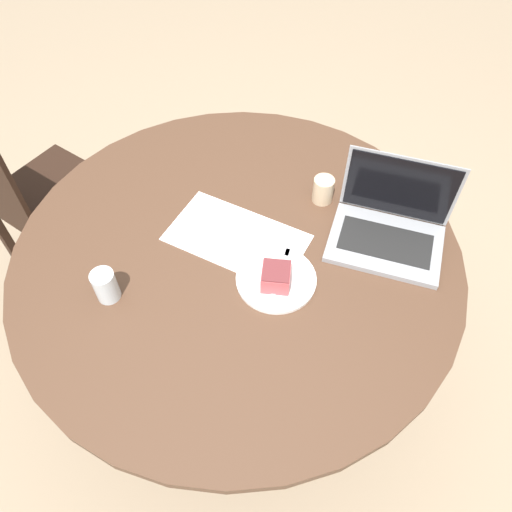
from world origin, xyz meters
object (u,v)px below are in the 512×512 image
(chair, at_px, (35,197))
(coffee_glass, at_px, (323,190))
(laptop, at_px, (389,228))
(plate, at_px, (276,279))

(chair, height_order, coffee_glass, chair)
(coffee_glass, xyz_separation_m, laptop, (-0.23, -0.06, 0.00))
(plate, xyz_separation_m, coffee_glass, (0.18, -0.30, 0.04))
(plate, bearing_deg, laptop, -97.93)
(chair, bearing_deg, coffee_glass, 20.34)
(coffee_glass, bearing_deg, plate, 120.98)
(plate, height_order, coffee_glass, coffee_glass)
(plate, xyz_separation_m, laptop, (-0.05, -0.37, 0.04))
(chair, height_order, plate, chair)
(chair, relative_size, laptop, 2.20)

